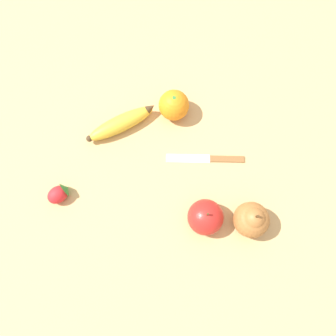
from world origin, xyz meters
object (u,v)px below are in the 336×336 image
at_px(strawberry, 59,194).
at_px(apple, 205,217).
at_px(orange, 174,105).
at_px(banana, 122,123).
at_px(pear, 252,219).
at_px(paring_knife, 208,159).

height_order(strawberry, apple, apple).
xyz_separation_m(orange, strawberry, (-0.28, 0.22, -0.02)).
bearing_deg(strawberry, banana, 13.70).
relative_size(banana, apple, 1.90).
bearing_deg(orange, pear, -136.99).
bearing_deg(paring_knife, apple, 175.20).
xyz_separation_m(banana, orange, (0.07, -0.12, 0.02)).
distance_m(apple, paring_knife, 0.16).
relative_size(banana, paring_knife, 0.84).
xyz_separation_m(banana, strawberry, (-0.21, 0.10, -0.00)).
distance_m(pear, strawberry, 0.46).
xyz_separation_m(orange, paring_knife, (-0.11, -0.11, -0.04)).
height_order(pear, apple, pear).
relative_size(banana, strawberry, 2.50).
xyz_separation_m(orange, apple, (-0.26, -0.13, -0.00)).
distance_m(banana, apple, 0.32).
height_order(orange, pear, pear).
bearing_deg(paring_knife, orange, 34.71).
relative_size(strawberry, paring_knife, 0.34).
distance_m(banana, paring_knife, 0.24).
xyz_separation_m(pear, strawberry, (-0.03, 0.46, -0.03)).
xyz_separation_m(strawberry, apple, (0.01, -0.35, 0.02)).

